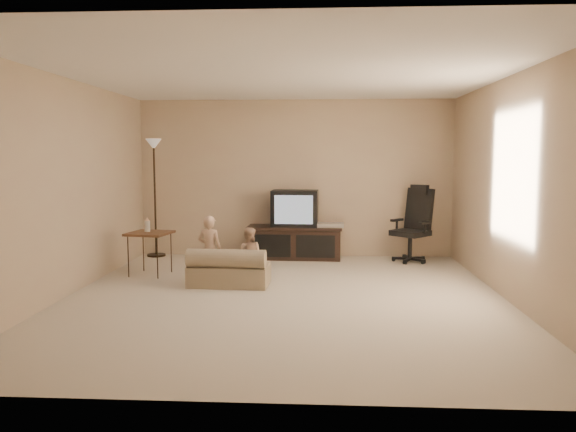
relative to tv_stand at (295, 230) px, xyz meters
name	(u,v)px	position (x,y,z in m)	size (l,w,h in m)	color
floor	(284,298)	(-0.01, -2.49, -0.45)	(5.50, 5.50, 0.00)	beige
room_shell	(284,164)	(-0.01, -2.49, 1.07)	(5.50, 5.50, 5.50)	white
tv_stand	(295,230)	(0.00, 0.00, 0.00)	(1.52, 0.60, 1.08)	black
office_chair	(413,234)	(1.81, -0.16, -0.03)	(0.76, 0.76, 1.17)	black
side_table	(149,233)	(-1.92, -1.35, 0.12)	(0.61, 0.61, 0.79)	brown
floor_lamp	(154,171)	(-2.25, 0.06, 0.93)	(0.29, 0.29, 1.88)	black
child_sofa	(229,270)	(-0.74, -1.95, -0.25)	(1.01, 0.60, 0.48)	#9D876A
toddler_left	(210,250)	(-1.00, -1.81, -0.02)	(0.31, 0.23, 0.86)	tan
toddler_right	(249,256)	(-0.51, -1.82, -0.09)	(0.35, 0.19, 0.72)	tan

